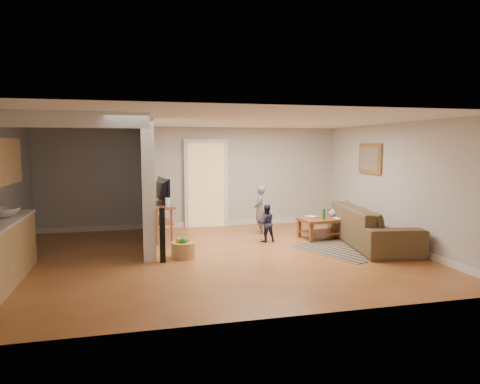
% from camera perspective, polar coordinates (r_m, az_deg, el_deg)
% --- Properties ---
extents(ground, '(7.50, 7.50, 0.00)m').
position_cam_1_polar(ground, '(8.04, -3.24, -8.51)').
color(ground, brown).
rests_on(ground, ground).
extents(room_shell, '(7.54, 6.02, 2.52)m').
position_cam_1_polar(room_shell, '(8.11, -11.29, 1.95)').
color(room_shell, beige).
rests_on(room_shell, ground).
extents(area_rug, '(2.79, 2.45, 0.01)m').
position_cam_1_polar(area_rug, '(9.10, 15.76, -6.96)').
color(area_rug, black).
rests_on(area_rug, ground).
extents(sofa, '(1.49, 2.86, 0.80)m').
position_cam_1_polar(sofa, '(9.36, 16.98, -6.68)').
color(sofa, '#4C3C26').
rests_on(sofa, ground).
extents(coffee_table, '(1.23, 0.80, 0.69)m').
position_cam_1_polar(coffee_table, '(9.65, 11.44, -3.98)').
color(coffee_table, brown).
rests_on(coffee_table, ground).
extents(tv_console, '(0.66, 1.29, 1.06)m').
position_cam_1_polar(tv_console, '(9.49, -10.74, -1.99)').
color(tv_console, brown).
rests_on(tv_console, ground).
extents(speaker_left, '(0.10, 0.10, 0.97)m').
position_cam_1_polar(speaker_left, '(7.62, -10.32, -5.68)').
color(speaker_left, black).
rests_on(speaker_left, ground).
extents(speaker_right, '(0.14, 0.14, 1.12)m').
position_cam_1_polar(speaker_right, '(10.47, -10.36, -2.03)').
color(speaker_right, black).
rests_on(speaker_right, ground).
extents(toy_basket, '(0.44, 0.44, 0.39)m').
position_cam_1_polar(toy_basket, '(7.95, -7.59, -7.52)').
color(toy_basket, olive).
rests_on(toy_basket, ground).
extents(child, '(0.40, 0.48, 1.12)m').
position_cam_1_polar(child, '(10.06, 2.64, -5.52)').
color(child, slate).
rests_on(child, ground).
extents(toddler, '(0.40, 0.32, 0.80)m').
position_cam_1_polar(toddler, '(9.21, 3.48, -6.61)').
color(toddler, '#1C1D3C').
rests_on(toddler, ground).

